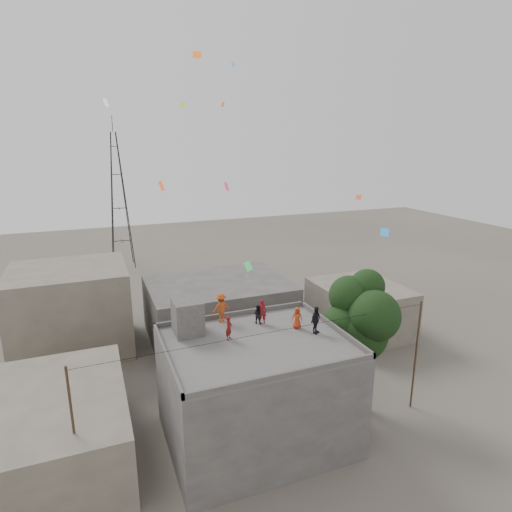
# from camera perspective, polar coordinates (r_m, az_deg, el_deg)

# --- Properties ---
(ground) EXTENTS (140.00, 140.00, 0.00)m
(ground) POSITION_cam_1_polar(r_m,az_deg,el_deg) (27.36, -0.00, -22.93)
(ground) COLOR #4E4940
(ground) RESTS_ON ground
(main_building) EXTENTS (10.00, 8.00, 6.10)m
(main_building) POSITION_cam_1_polar(r_m,az_deg,el_deg) (25.60, -0.00, -17.55)
(main_building) COLOR #44423F
(main_building) RESTS_ON ground
(parapet) EXTENTS (10.00, 8.00, 0.30)m
(parapet) POSITION_cam_1_polar(r_m,az_deg,el_deg) (24.02, -0.01, -11.11)
(parapet) COLOR #44423F
(parapet) RESTS_ON main_building
(stair_head_box) EXTENTS (1.60, 1.80, 2.00)m
(stair_head_box) POSITION_cam_1_polar(r_m,az_deg,el_deg) (25.11, -9.11, -7.98)
(stair_head_box) COLOR #44423F
(stair_head_box) RESTS_ON main_building
(neighbor_west) EXTENTS (8.00, 10.00, 4.00)m
(neighbor_west) POSITION_cam_1_polar(r_m,az_deg,el_deg) (26.76, -25.92, -20.34)
(neighbor_west) COLOR #5F574B
(neighbor_west) RESTS_ON ground
(neighbor_north) EXTENTS (12.00, 9.00, 5.00)m
(neighbor_north) POSITION_cam_1_polar(r_m,az_deg,el_deg) (38.26, -4.98, -7.01)
(neighbor_north) COLOR #44423F
(neighbor_north) RESTS_ON ground
(neighbor_northwest) EXTENTS (9.00, 8.00, 7.00)m
(neighbor_northwest) POSITION_cam_1_polar(r_m,az_deg,el_deg) (38.49, -23.40, -6.52)
(neighbor_northwest) COLOR #5F574B
(neighbor_northwest) RESTS_ON ground
(neighbor_east) EXTENTS (7.00, 8.00, 4.40)m
(neighbor_east) POSITION_cam_1_polar(r_m,az_deg,el_deg) (39.98, 13.60, -6.86)
(neighbor_east) COLOR #5F574B
(neighbor_east) RESTS_ON ground
(tree) EXTENTS (4.90, 4.60, 9.10)m
(tree) POSITION_cam_1_polar(r_m,az_deg,el_deg) (27.85, 13.91, -8.09)
(tree) COLOR black
(tree) RESTS_ON ground
(utility_line) EXTENTS (20.12, 0.62, 7.40)m
(utility_line) POSITION_cam_1_polar(r_m,az_deg,el_deg) (24.37, 2.27, -17.24)
(utility_line) COLOR black
(utility_line) RESTS_ON ground
(transmission_tower) EXTENTS (2.97, 2.97, 20.01)m
(transmission_tower) POSITION_cam_1_polar(r_m,az_deg,el_deg) (60.68, -17.84, 6.99)
(transmission_tower) COLOR black
(transmission_tower) RESTS_ON ground
(person_red_adult) EXTENTS (0.67, 0.62, 1.54)m
(person_red_adult) POSITION_cam_1_polar(r_m,az_deg,el_deg) (26.13, 0.79, -7.37)
(person_red_adult) COLOR maroon
(person_red_adult) RESTS_ON main_building
(person_orange_child) EXTENTS (0.77, 0.70, 1.32)m
(person_orange_child) POSITION_cam_1_polar(r_m,az_deg,el_deg) (25.60, 5.51, -8.21)
(person_orange_child) COLOR #B43814
(person_orange_child) RESTS_ON main_building
(person_dark_child) EXTENTS (0.72, 0.71, 1.17)m
(person_dark_child) POSITION_cam_1_polar(r_m,az_deg,el_deg) (26.19, 0.23, -7.76)
(person_dark_child) COLOR black
(person_dark_child) RESTS_ON main_building
(person_dark_adult) EXTENTS (1.02, 0.84, 1.63)m
(person_dark_adult) POSITION_cam_1_polar(r_m,az_deg,el_deg) (25.04, 7.98, -8.46)
(person_dark_adult) COLOR black
(person_dark_adult) RESTS_ON main_building
(person_orange_adult) EXTENTS (1.26, 0.83, 1.83)m
(person_orange_adult) POSITION_cam_1_polar(r_m,az_deg,el_deg) (26.37, -4.67, -6.88)
(person_orange_adult) COLOR #B64314
(person_orange_adult) RESTS_ON main_building
(person_red_child) EXTENTS (0.58, 0.60, 1.39)m
(person_red_child) POSITION_cam_1_polar(r_m,az_deg,el_deg) (24.19, -3.65, -9.52)
(person_red_child) COLOR maroon
(person_red_child) RESTS_ON main_building
(kites) EXTENTS (23.79, 16.45, 12.90)m
(kites) POSITION_cam_1_polar(r_m,az_deg,el_deg) (27.75, -4.58, 13.61)
(kites) COLOR #FF541A
(kites) RESTS_ON ground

